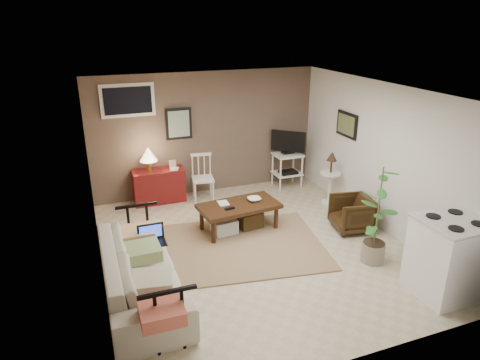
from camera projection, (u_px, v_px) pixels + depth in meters
name	position (u px, v px, depth m)	size (l,w,h in m)	color
floor	(254.00, 247.00, 6.63)	(5.00, 5.00, 0.00)	#C1B293
art_back	(179.00, 124.00, 8.09)	(0.50, 0.03, 0.60)	black
art_right	(347.00, 125.00, 7.73)	(0.03, 0.60, 0.45)	black
window	(128.00, 100.00, 7.62)	(0.96, 0.03, 0.60)	white
rug	(244.00, 246.00, 6.65)	(2.40, 1.92, 0.02)	#987B58
coffee_table	(238.00, 215.00, 7.08)	(1.37, 0.80, 0.50)	#39250F
sofa	(140.00, 264.00, 5.36)	(2.30, 0.67, 0.90)	beige
sofa_pillows	(147.00, 267.00, 5.11)	(0.44, 2.19, 0.15)	beige
sofa_end_rails	(151.00, 266.00, 5.42)	(0.62, 2.30, 0.77)	black
laptop	(152.00, 237.00, 5.73)	(0.35, 0.26, 0.24)	black
red_console	(158.00, 183.00, 8.15)	(0.96, 0.43, 1.11)	maroon
spindle_chair	(203.00, 179.00, 8.25)	(0.46, 0.46, 0.89)	white
tv_stand	(288.00, 158.00, 8.81)	(0.57, 0.51, 1.19)	white
side_table	(331.00, 172.00, 7.99)	(0.38, 0.38, 1.02)	white
armchair	(352.00, 212.00, 7.08)	(0.61, 0.58, 0.63)	black
potted_plant	(378.00, 212.00, 5.98)	(0.37, 0.37, 1.48)	gray
stove	(448.00, 257.00, 5.38)	(0.80, 0.74, 1.05)	white
bowl	(254.00, 195.00, 7.11)	(0.22, 0.05, 0.22)	#39250F
book_table	(218.00, 198.00, 6.97)	(0.17, 0.02, 0.23)	#39250F
book_console	(170.00, 164.00, 8.05)	(0.16, 0.02, 0.21)	#39250F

